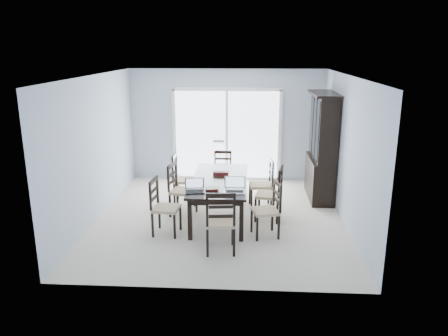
{
  "coord_description": "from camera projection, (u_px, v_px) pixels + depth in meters",
  "views": [
    {
      "loc": [
        0.52,
        -7.59,
        3.08
      ],
      "look_at": [
        0.08,
        0.0,
        0.96
      ],
      "focal_mm": 35.0,
      "sensor_mm": 36.0,
      "label": 1
    }
  ],
  "objects": [
    {
      "name": "chair_left_far",
      "position": [
        181.0,
        173.0,
        8.78
      ],
      "size": [
        0.46,
        0.45,
        1.17
      ],
      "rotation": [
        0.0,
        0.0,
        -1.59
      ],
      "color": "black",
      "rests_on": "floor"
    },
    {
      "name": "cell_phone",
      "position": [
        218.0,
        194.0,
        7.12
      ],
      "size": [
        0.13,
        0.08,
        0.01
      ],
      "primitive_type": "cube",
      "rotation": [
        0.0,
        0.0,
        0.24
      ],
      "color": "black",
      "rests_on": "dining_table"
    },
    {
      "name": "chair_left_near",
      "position": [
        161.0,
        200.0,
        7.31
      ],
      "size": [
        0.47,
        0.46,
        1.12
      ],
      "rotation": [
        0.0,
        0.0,
        -1.67
      ],
      "color": "black",
      "rests_on": "floor"
    },
    {
      "name": "ceiling",
      "position": [
        219.0,
        76.0,
        7.45
      ],
      "size": [
        5.0,
        5.0,
        0.0
      ],
      "primitive_type": "plane",
      "rotation": [
        3.14,
        0.0,
        0.0
      ],
      "color": "white",
      "rests_on": "back_wall"
    },
    {
      "name": "hot_tub",
      "position": [
        193.0,
        151.0,
        11.29
      ],
      "size": [
        1.98,
        1.8,
        0.96
      ],
      "rotation": [
        0.0,
        0.0,
        -0.09
      ],
      "color": "brown",
      "rests_on": "balcony"
    },
    {
      "name": "chair_end_near",
      "position": [
        221.0,
        216.0,
        6.56
      ],
      "size": [
        0.48,
        0.5,
        1.18
      ],
      "rotation": [
        0.0,
        0.0,
        0.09
      ],
      "color": "black",
      "rests_on": "floor"
    },
    {
      "name": "balcony",
      "position": [
        229.0,
        169.0,
        11.53
      ],
      "size": [
        4.5,
        2.0,
        0.1
      ],
      "primitive_type": "cube",
      "color": "gray",
      "rests_on": "ground"
    },
    {
      "name": "railing",
      "position": [
        230.0,
        139.0,
        12.33
      ],
      "size": [
        4.5,
        0.06,
        1.1
      ],
      "primitive_type": "cube",
      "color": "#99999E",
      "rests_on": "balcony"
    },
    {
      "name": "laptop_silver",
      "position": [
        235.0,
        189.0,
        7.21
      ],
      "size": [
        0.36,
        0.25,
        0.24
      ],
      "rotation": [
        0.0,
        0.0,
        -0.0
      ],
      "color": "silver",
      "rests_on": "dining_table"
    },
    {
      "name": "wall_right",
      "position": [
        347.0,
        151.0,
        7.68
      ],
      "size": [
        0.02,
        5.0,
        2.6
      ],
      "primitive_type": "cube",
      "color": "#A9B7CA",
      "rests_on": "floor"
    },
    {
      "name": "chair_right_mid",
      "position": [
        274.0,
        188.0,
        7.89
      ],
      "size": [
        0.52,
        0.51,
        1.16
      ],
      "rotation": [
        0.0,
        0.0,
        1.38
      ],
      "color": "black",
      "rests_on": "floor"
    },
    {
      "name": "game_box",
      "position": [
        221.0,
        173.0,
        8.19
      ],
      "size": [
        0.29,
        0.15,
        0.07
      ],
      "primitive_type": "cube",
      "rotation": [
        0.0,
        0.0,
        -0.04
      ],
      "color": "#460E1B",
      "rests_on": "dining_table"
    },
    {
      "name": "dining_table",
      "position": [
        220.0,
        183.0,
        7.97
      ],
      "size": [
        1.0,
        2.2,
        0.75
      ],
      "color": "black",
      "rests_on": "floor"
    },
    {
      "name": "book_stack",
      "position": [
        212.0,
        189.0,
        7.34
      ],
      "size": [
        0.26,
        0.22,
        0.04
      ],
      "rotation": [
        0.0,
        0.0,
        0.1
      ],
      "color": "maroon",
      "rests_on": "dining_table"
    },
    {
      "name": "wall_left",
      "position": [
        96.0,
        148.0,
        7.93
      ],
      "size": [
        0.02,
        5.0,
        2.6
      ],
      "primitive_type": "cube",
      "color": "#A9B7CA",
      "rests_on": "floor"
    },
    {
      "name": "china_hutch",
      "position": [
        322.0,
        148.0,
        8.95
      ],
      "size": [
        0.5,
        1.38,
        2.2
      ],
      "color": "black",
      "rests_on": "floor"
    },
    {
      "name": "sliding_door",
      "position": [
        227.0,
        135.0,
        10.24
      ],
      "size": [
        2.52,
        0.05,
        2.18
      ],
      "color": "silver",
      "rests_on": "floor"
    },
    {
      "name": "chair_left_mid",
      "position": [
        178.0,
        184.0,
        8.16
      ],
      "size": [
        0.52,
        0.51,
        1.14
      ],
      "rotation": [
        0.0,
        0.0,
        -1.78
      ],
      "color": "black",
      "rests_on": "floor"
    },
    {
      "name": "chair_right_far",
      "position": [
        266.0,
        178.0,
        8.52
      ],
      "size": [
        0.47,
        0.46,
        1.12
      ],
      "rotation": [
        0.0,
        0.0,
        1.67
      ],
      "color": "black",
      "rests_on": "floor"
    },
    {
      "name": "chair_right_near",
      "position": [
        271.0,
        203.0,
        7.23
      ],
      "size": [
        0.51,
        0.5,
        1.08
      ],
      "rotation": [
        0.0,
        0.0,
        1.82
      ],
      "color": "black",
      "rests_on": "floor"
    },
    {
      "name": "chair_end_far",
      "position": [
        223.0,
        167.0,
        9.54
      ],
      "size": [
        0.39,
        0.4,
        1.02
      ],
      "rotation": [
        0.0,
        0.0,
        3.15
      ],
      "color": "black",
      "rests_on": "floor"
    },
    {
      "name": "back_wall",
      "position": [
        227.0,
        125.0,
        10.21
      ],
      "size": [
        4.5,
        0.02,
        2.6
      ],
      "primitive_type": "cube",
      "color": "#A9B7CA",
      "rests_on": "floor"
    },
    {
      "name": "laptop_dark",
      "position": [
        195.0,
        189.0,
        7.22
      ],
      "size": [
        0.35,
        0.27,
        0.22
      ],
      "rotation": [
        0.0,
        0.0,
        0.16
      ],
      "color": "black",
      "rests_on": "dining_table"
    },
    {
      "name": "floor",
      "position": [
        220.0,
        217.0,
        8.15
      ],
      "size": [
        5.0,
        5.0,
        0.0
      ],
      "primitive_type": "plane",
      "color": "beige",
      "rests_on": "ground"
    }
  ]
}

